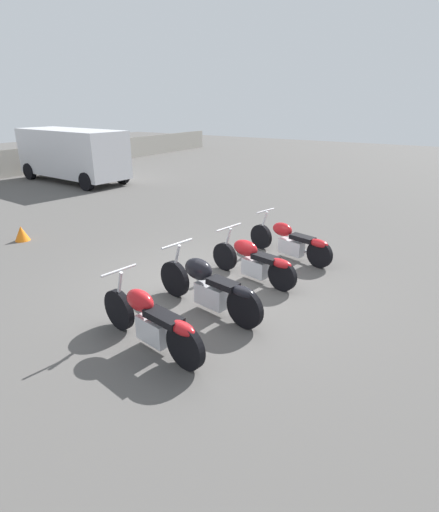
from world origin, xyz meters
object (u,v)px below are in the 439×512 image
(motorcycle_slot_0, at_px, (151,321))
(motorcycle_slot_3, at_px, (291,241))
(motorcycle_slot_1, at_px, (208,286))
(traffic_cone_near, at_px, (22,233))
(motorcycle_slot_2, at_px, (254,260))
(parked_van, at_px, (72,153))

(motorcycle_slot_0, bearing_deg, motorcycle_slot_3, 6.33)
(motorcycle_slot_1, distance_m, traffic_cone_near, 5.86)
(motorcycle_slot_1, height_order, motorcycle_slot_2, motorcycle_slot_1)
(motorcycle_slot_1, bearing_deg, motorcycle_slot_3, 6.39)
(parked_van, bearing_deg, motorcycle_slot_2, -109.42)
(motorcycle_slot_0, bearing_deg, parked_van, 65.12)
(parked_van, xyz_separation_m, traffic_cone_near, (-5.90, -5.34, -1.01))
(parked_van, relative_size, traffic_cone_near, 14.71)
(motorcycle_slot_3, height_order, parked_van, parked_van)
(motorcycle_slot_1, xyz_separation_m, traffic_cone_near, (0.48, 5.83, -0.26))
(motorcycle_slot_0, height_order, traffic_cone_near, motorcycle_slot_0)
(motorcycle_slot_1, relative_size, motorcycle_slot_3, 1.04)
(motorcycle_slot_2, bearing_deg, traffic_cone_near, 110.23)
(motorcycle_slot_2, xyz_separation_m, parked_van, (4.92, 11.22, 0.79))
(motorcycle_slot_3, relative_size, parked_van, 0.39)
(motorcycle_slot_2, xyz_separation_m, motorcycle_slot_3, (1.46, -0.14, -0.01))
(traffic_cone_near, bearing_deg, motorcycle_slot_1, -94.68)
(motorcycle_slot_3, xyz_separation_m, parked_van, (3.46, 11.36, 0.80))
(motorcycle_slot_2, xyz_separation_m, traffic_cone_near, (-0.98, 5.88, -0.22))
(motorcycle_slot_1, xyz_separation_m, parked_van, (6.38, 11.17, 0.74))
(motorcycle_slot_3, bearing_deg, motorcycle_slot_1, -169.54)
(parked_van, bearing_deg, traffic_cone_near, -133.62)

